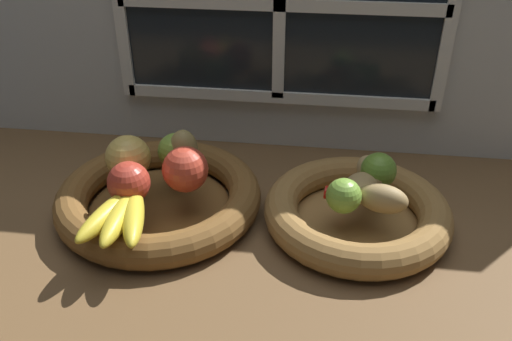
{
  "coord_description": "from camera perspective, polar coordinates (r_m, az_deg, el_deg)",
  "views": [
    {
      "loc": [
        8.86,
        -75.44,
        57.0
      ],
      "look_at": [
        -1.14,
        1.14,
        9.8
      ],
      "focal_mm": 37.44,
      "sensor_mm": 36.0,
      "label": 1
    }
  ],
  "objects": [
    {
      "name": "apple_red_front",
      "position": [
        0.91,
        -13.43,
        -1.26
      ],
      "size": [
        7.14,
        7.14,
        7.14
      ],
      "primitive_type": "sphere",
      "color": "#B73828",
      "rests_on": "fruit_bowl_left"
    },
    {
      "name": "fruit_bowl_left",
      "position": [
        0.98,
        -10.28,
        -2.84
      ],
      "size": [
        36.76,
        36.76,
        5.8
      ],
      "color": "brown",
      "rests_on": "ground_plane"
    },
    {
      "name": "fruit_bowl_right",
      "position": [
        0.94,
        10.71,
        -4.4
      ],
      "size": [
        32.22,
        32.22,
        5.8
      ],
      "color": "olive",
      "rests_on": "ground_plane"
    },
    {
      "name": "apple_golden_left",
      "position": [
        0.97,
        -13.5,
        1.36
      ],
      "size": [
        7.99,
        7.99,
        7.99
      ],
      "primitive_type": "sphere",
      "color": "#DBB756",
      "rests_on": "fruit_bowl_left"
    },
    {
      "name": "banana_bunch_front",
      "position": [
        0.87,
        -14.2,
        -4.49
      ],
      "size": [
        11.57,
        17.13,
        3.35
      ],
      "color": "yellow",
      "rests_on": "fruit_bowl_left"
    },
    {
      "name": "lime_far",
      "position": [
        0.95,
        12.95,
        0.0
      ],
      "size": [
        6.26,
        6.26,
        6.26
      ],
      "primitive_type": "sphere",
      "color": "olive",
      "rests_on": "fruit_bowl_right"
    },
    {
      "name": "potato_large",
      "position": [
        0.91,
        11.02,
        -1.78
      ],
      "size": [
        8.54,
        9.82,
        4.13
      ],
      "primitive_type": "ellipsoid",
      "rotation": [
        0.0,
        0.0,
        1.11
      ],
      "color": "#A38451",
      "rests_on": "fruit_bowl_right"
    },
    {
      "name": "apple_red_right",
      "position": [
        0.91,
        -7.62,
        -0.0
      ],
      "size": [
        7.94,
        7.94,
        7.94
      ],
      "primitive_type": "sphere",
      "color": "#CC422D",
      "rests_on": "fruit_bowl_left"
    },
    {
      "name": "chili_pepper",
      "position": [
        0.9,
        11.36,
        -3.07
      ],
      "size": [
        13.04,
        5.2,
        2.31
      ],
      "primitive_type": "cone",
      "rotation": [
        0.0,
        1.57,
        -0.23
      ],
      "color": "red",
      "rests_on": "fruit_bowl_right"
    },
    {
      "name": "back_wall",
      "position": [
        1.1,
        2.63,
        15.98
      ],
      "size": [
        140.0,
        4.6,
        55.0
      ],
      "color": "silver",
      "rests_on": "ground_plane"
    },
    {
      "name": "apple_green_back",
      "position": [
        0.99,
        -8.53,
        2.07
      ],
      "size": [
        6.74,
        6.74,
        6.74
      ],
      "primitive_type": "sphere",
      "color": "#7AA338",
      "rests_on": "fruit_bowl_left"
    },
    {
      "name": "ground_plane",
      "position": [
        0.96,
        0.59,
        -6.17
      ],
      "size": [
        140.0,
        90.0,
        3.0
      ],
      "primitive_type": "cube",
      "color": "brown"
    },
    {
      "name": "potato_back",
      "position": [
        0.95,
        12.23,
        -0.11
      ],
      "size": [
        6.84,
        8.92,
        4.96
      ],
      "primitive_type": "ellipsoid",
      "rotation": [
        0.0,
        0.0,
        1.89
      ],
      "color": "tan",
      "rests_on": "fruit_bowl_right"
    },
    {
      "name": "pear_brown",
      "position": [
        0.98,
        -7.73,
        2.16
      ],
      "size": [
        7.24,
        7.22,
        7.93
      ],
      "primitive_type": "ellipsoid",
      "rotation": [
        0.0,
        0.0,
        5.75
      ],
      "color": "olive",
      "rests_on": "fruit_bowl_left"
    },
    {
      "name": "lime_near",
      "position": [
        0.87,
        9.35,
        -2.69
      ],
      "size": [
        5.81,
        5.81,
        5.81
      ],
      "primitive_type": "sphere",
      "color": "#7AAD3D",
      "rests_on": "fruit_bowl_right"
    },
    {
      "name": "potato_small",
      "position": [
        0.89,
        13.33,
        -2.93
      ],
      "size": [
        9.26,
        6.55,
        4.89
      ],
      "primitive_type": "ellipsoid",
      "rotation": [
        0.0,
        0.0,
        2.88
      ],
      "color": "#A38451",
      "rests_on": "fruit_bowl_right"
    }
  ]
}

